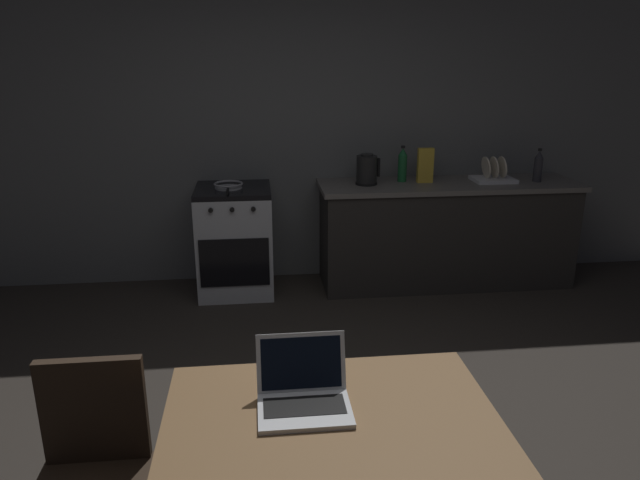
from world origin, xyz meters
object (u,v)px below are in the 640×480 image
electric_kettle (367,170)px  chair (92,466)px  cereal_box (425,165)px  dish_rack (493,176)px  dining_table (332,439)px  frying_pan (228,186)px  laptop (304,394)px  bottle (538,166)px  stove_oven (235,240)px  bottle_b (402,165)px

electric_kettle → chair: bearing=-118.5°
cereal_box → dish_rack: bearing=-2.0°
dining_table → frying_pan: size_ratio=2.81×
laptop → bottle: (2.20, 2.83, 0.23)m
chair → bottle: bearing=24.8°
bottle → frying_pan: bearing=179.5°
dining_table → stove_oven: bearing=97.9°
dining_table → chair: (-0.85, 0.16, -0.16)m
laptop → frying_pan: laptop is taller
chair → bottle_b: bearing=39.3°
chair → bottle: (2.96, 2.76, 0.51)m
dining_table → bottle: size_ratio=4.11×
cereal_box → dining_table: bearing=-111.3°
cereal_box → electric_kettle: bearing=-177.7°
dining_table → frying_pan: bearing=98.6°
bottle → frying_pan: size_ratio=0.68×
laptop → bottle_b: bottle_b is taller
electric_kettle → dish_rack: electric_kettle is taller
bottle → frying_pan: bottle is taller
chair → frying_pan: 2.84m
bottle → dish_rack: size_ratio=0.82×
stove_oven → bottle: (2.53, -0.05, 0.57)m
bottle → stove_oven: bearing=178.9°
frying_pan → electric_kettle: bearing=1.5°
electric_kettle → bottle_b: 0.33m
cereal_box → dish_rack: cereal_box is taller
bottle_b → chair: bearing=-122.5°
chair → electric_kettle: (1.53, 2.81, 0.50)m
laptop → cereal_box: size_ratio=1.12×
dining_table → laptop: 0.18m
stove_oven → bottle_b: bottle_b is taller
frying_pan → dining_table: bearing=-81.4°
laptop → dish_rack: 3.42m
stove_oven → dish_rack: size_ratio=2.60×
stove_oven → cereal_box: (1.58, 0.02, 0.59)m
electric_kettle → frying_pan: bearing=-178.5°
bottle → chair: bearing=-137.0°
electric_kettle → dish_rack: bearing=0.0°
chair → frying_pan: bearing=63.5°
bottle_b → bottle: bearing=-6.6°
stove_oven → laptop: laptop is taller
electric_kettle → bottle_b: (0.32, 0.08, 0.02)m
stove_oven → frying_pan: (-0.03, -0.03, 0.47)m
dish_rack → bottle_b: bearing=174.0°
electric_kettle → bottle_b: bottle_b is taller
dining_table → chair: chair is taller
electric_kettle → cereal_box: size_ratio=0.88×
chair → frying_pan: size_ratio=2.15×
laptop → electric_kettle: bearing=63.8°
dish_rack → bottle_b: bottle_b is taller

